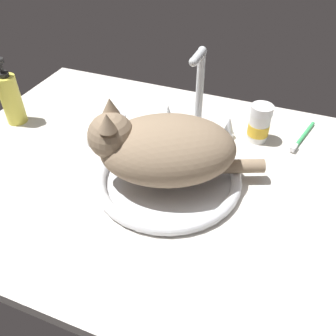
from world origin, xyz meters
TOP-DOWN VIEW (x-y plane):
  - countertop at (0.00, 0.00)cm, footprint 109.63×80.60cm
  - sink_basin at (3.62, -2.98)cm, footprint 33.88×33.88cm
  - faucet at (3.62, 18.79)cm, footprint 20.53×9.74cm
  - cat at (1.88, -3.71)cm, footprint 38.22×29.89cm
  - soap_pump_bottle at (-46.05, 5.18)cm, footprint 5.47×5.47cm
  - pill_bottle at (19.75, 21.27)cm, footprint 5.71×5.71cm
  - metal_jar at (-16.84, 11.02)cm, footprint 5.45×5.45cm
  - toothbrush at (31.17, 25.69)cm, footprint 5.29×16.12cm

SIDE VIEW (x-z plane):
  - countertop at x=0.00cm, z-range 0.00..3.00cm
  - toothbrush at x=31.17cm, z-range 2.78..4.48cm
  - sink_basin at x=3.62cm, z-range 2.85..5.42cm
  - metal_jar at x=-16.84cm, z-range 3.02..8.62cm
  - pill_bottle at x=19.75cm, z-range 2.64..12.86cm
  - soap_pump_bottle at x=-46.05cm, z-range 0.96..19.74cm
  - faucet at x=3.62cm, z-range -0.11..23.71cm
  - cat at x=1.88cm, z-range 3.85..21.56cm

